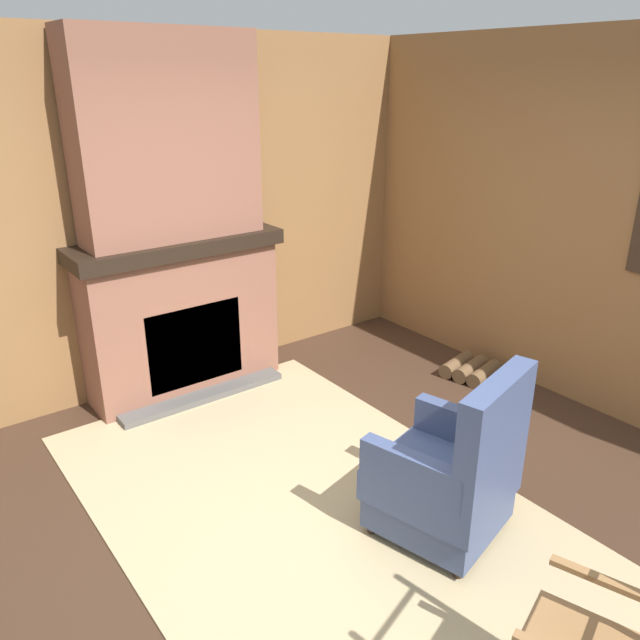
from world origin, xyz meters
TOP-DOWN VIEW (x-y plane):
  - ground_plane at (0.00, 0.00)m, footprint 14.00×14.00m
  - wood_panel_wall_left at (-2.33, 0.00)m, footprint 0.06×5.20m
  - wood_panel_wall_back at (0.02, 2.33)m, footprint 5.20×0.09m
  - fireplace_hearth at (-2.07, 0.00)m, footprint 0.64×1.59m
  - chimney_breast at (-2.09, 0.00)m, footprint 0.38×1.31m
  - area_rug at (-0.12, -0.10)m, footprint 3.68×2.14m
  - armchair at (0.37, 0.37)m, footprint 0.80×0.79m
  - firewood_stack at (-0.82, 1.98)m, footprint 0.46×0.46m
  - oil_lamp_vase at (-2.13, -0.48)m, footprint 0.10×0.10m
  - storage_case at (-2.13, 0.22)m, footprint 0.13×0.23m

SIDE VIEW (x-z plane):
  - ground_plane at x=0.00m, z-range 0.00..0.00m
  - area_rug at x=-0.12m, z-range 0.00..0.01m
  - firewood_stack at x=-0.82m, z-range 0.00..0.13m
  - armchair at x=0.37m, z-range -0.14..0.87m
  - fireplace_hearth at x=-2.07m, z-range 0.00..1.24m
  - storage_case at x=-2.13m, z-range 1.24..1.37m
  - oil_lamp_vase at x=-2.13m, z-range 1.20..1.47m
  - wood_panel_wall_left at x=-2.33m, z-range 0.00..2.69m
  - wood_panel_wall_back at x=0.02m, z-range 0.01..2.70m
  - chimney_breast at x=-2.09m, z-range 1.24..2.67m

